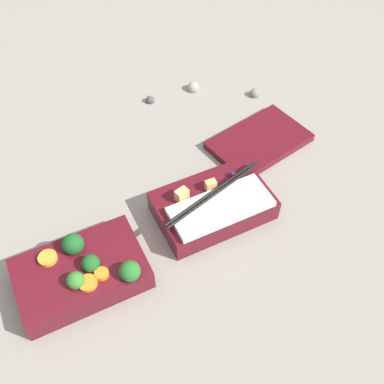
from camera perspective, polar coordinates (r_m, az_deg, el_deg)
name	(u,v)px	position (r m, az deg, el deg)	size (l,w,h in m)	color
ground_plane	(154,244)	(0.84, -4.88, -6.58)	(3.00, 3.00, 0.00)	gray
bento_tray_vegetable	(83,272)	(0.80, -13.73, -9.87)	(0.21, 0.14, 0.08)	#510F19
bento_tray_rice	(214,205)	(0.85, 2.76, -1.72)	(0.22, 0.14, 0.07)	#510F19
bento_lid	(259,141)	(1.01, 8.53, 6.38)	(0.21, 0.13, 0.02)	#510F19
pebble_0	(255,94)	(1.14, 7.95, 12.28)	(0.02, 0.02, 0.02)	#7A6B5B
pebble_1	(150,100)	(1.11, -5.34, 11.55)	(0.02, 0.02, 0.02)	#474442
pebble_2	(193,87)	(1.14, 0.16, 13.14)	(0.03, 0.03, 0.03)	gray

